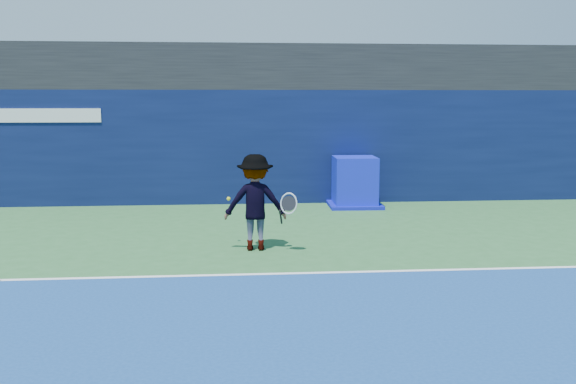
{
  "coord_description": "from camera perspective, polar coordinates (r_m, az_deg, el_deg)",
  "views": [
    {
      "loc": [
        -1.39,
        -6.85,
        2.74
      ],
      "look_at": [
        -0.36,
        5.2,
        1.0
      ],
      "focal_mm": 40.0,
      "sensor_mm": 36.0,
      "label": 1
    }
  ],
  "objects": [
    {
      "name": "ground",
      "position": [
        7.5,
        6.32,
        -13.27
      ],
      "size": [
        80.0,
        80.0,
        0.0
      ],
      "primitive_type": "plane",
      "color": "#2C6232",
      "rests_on": "ground"
    },
    {
      "name": "baseline",
      "position": [
        10.31,
        3.07,
        -7.18
      ],
      "size": [
        24.0,
        0.1,
        0.01
      ],
      "primitive_type": "cube",
      "color": "white",
      "rests_on": "ground"
    },
    {
      "name": "stadium_band",
      "position": [
        18.42,
        -0.57,
        10.86
      ],
      "size": [
        36.0,
        3.0,
        1.2
      ],
      "primitive_type": "cube",
      "color": "black",
      "rests_on": "back_wall_assembly"
    },
    {
      "name": "back_wall_assembly",
      "position": [
        17.44,
        -0.33,
        4.11
      ],
      "size": [
        36.0,
        1.03,
        3.0
      ],
      "color": "#0A133B",
      "rests_on": "ground"
    },
    {
      "name": "equipment_cart",
      "position": [
        16.68,
        5.94,
        0.73
      ],
      "size": [
        1.38,
        1.38,
        1.29
      ],
      "color": "#0E18C6",
      "rests_on": "ground"
    },
    {
      "name": "tennis_player",
      "position": [
        11.75,
        -2.92,
        -0.92
      ],
      "size": [
        1.34,
        0.75,
        1.76
      ],
      "color": "white",
      "rests_on": "ground"
    },
    {
      "name": "tennis_ball",
      "position": [
        12.22,
        -5.3,
        -0.6
      ],
      "size": [
        0.07,
        0.07,
        0.07
      ],
      "color": "#CCD918",
      "rests_on": "ground"
    }
  ]
}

